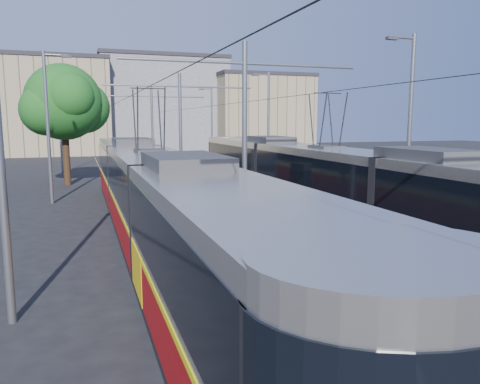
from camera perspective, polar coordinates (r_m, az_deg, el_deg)
name	(u,v)px	position (r m, az deg, el deg)	size (l,w,h in m)	color
ground	(359,313)	(11.46, 14.31, -14.09)	(160.00, 160.00, 0.00)	black
platform	(192,196)	(26.80, -5.83, -0.53)	(4.00, 50.00, 0.30)	gray
tactile_strip_left	(167,195)	(26.50, -8.89, -0.36)	(0.70, 50.00, 0.01)	gray
tactile_strip_right	(217,192)	(27.14, -2.85, -0.05)	(0.70, 50.00, 0.01)	gray
rails	(192,199)	(26.82, -5.82, -0.82)	(8.71, 70.00, 0.03)	gray
tram_left	(151,197)	(16.95, -10.76, -0.60)	(2.43, 29.05, 5.50)	black
tram_right	(325,183)	(19.62, 10.36, 1.08)	(2.43, 29.90, 5.50)	black
catenary	(204,119)	(23.71, -4.42, 8.92)	(9.20, 70.00, 7.00)	slate
street_lamps	(177,125)	(30.38, -7.66, 8.14)	(15.18, 38.22, 8.00)	slate
shelter	(225,186)	(21.95, -1.84, 0.74)	(0.87, 1.08, 2.06)	black
tree	(69,104)	(34.73, -20.15, 10.06)	(5.69, 5.26, 8.26)	#382314
building_left	(47,107)	(68.96, -22.50, 9.60)	(16.32, 12.24, 12.77)	#9F866B
building_centre	(161,105)	(73.82, -9.64, 10.45)	(18.36, 14.28, 13.89)	gray
building_right	(260,113)	(71.66, 2.46, 9.60)	(14.28, 10.20, 11.35)	#9F866B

